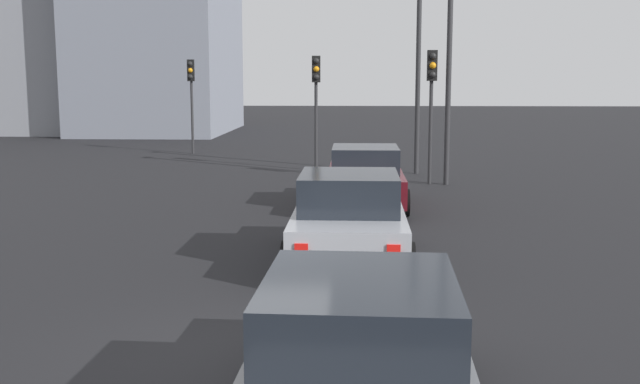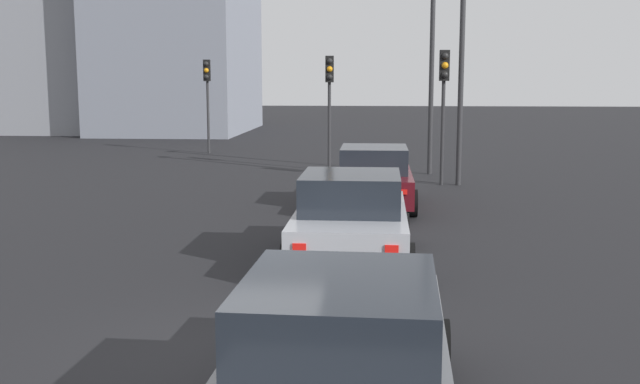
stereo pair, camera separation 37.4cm
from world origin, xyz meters
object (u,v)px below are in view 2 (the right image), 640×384
object	(u,v)px
street_lamp_far	(462,34)
traffic_light_near_left	(444,89)
traffic_light_far_left	(207,86)
car_grey_left_third	(341,359)
street_lamp_kerbside	(432,43)
car_silver_left_second	(351,219)
car_maroon_left_lead	(374,178)
traffic_light_near_right	(329,88)

from	to	relation	value
street_lamp_far	traffic_light_near_left	bearing A→B (deg)	93.64
traffic_light_far_left	car_grey_left_third	bearing A→B (deg)	13.47
street_lamp_kerbside	car_silver_left_second	bearing A→B (deg)	169.97
car_silver_left_second	traffic_light_near_left	world-z (taller)	traffic_light_near_left
car_silver_left_second	street_lamp_kerbside	world-z (taller)	street_lamp_kerbside
car_silver_left_second	street_lamp_kerbside	distance (m)	13.08
car_silver_left_second	car_grey_left_third	distance (m)	6.46
traffic_light_far_left	car_maroon_left_lead	bearing A→B (deg)	26.94
car_grey_left_third	traffic_light_far_left	world-z (taller)	traffic_light_far_left
car_grey_left_third	street_lamp_far	distance (m)	16.91
traffic_light_near_right	traffic_light_far_left	distance (m)	7.89
traffic_light_near_left	street_lamp_kerbside	xyz separation A→B (m)	(2.61, 0.19, 1.44)
traffic_light_near_left	street_lamp_far	xyz separation A→B (m)	(0.03, -0.50, 1.58)
traffic_light_near_left	traffic_light_far_left	xyz separation A→B (m)	(8.96, 9.18, -0.03)
car_maroon_left_lead	street_lamp_kerbside	world-z (taller)	street_lamp_kerbside
traffic_light_far_left	street_lamp_far	distance (m)	13.26
car_maroon_left_lead	car_grey_left_third	distance (m)	12.21
traffic_light_near_left	traffic_light_near_right	size ratio (longest dim) A/B	1.02
traffic_light_near_left	car_grey_left_third	bearing A→B (deg)	-11.80
car_maroon_left_lead	traffic_light_near_right	world-z (taller)	traffic_light_near_right
car_maroon_left_lead	traffic_light_near_left	bearing A→B (deg)	-26.45
car_maroon_left_lead	car_silver_left_second	size ratio (longest dim) A/B	1.03
car_grey_left_third	traffic_light_near_left	world-z (taller)	traffic_light_near_left
traffic_light_near_right	street_lamp_kerbside	bearing A→B (deg)	71.01
car_grey_left_third	street_lamp_far	bearing A→B (deg)	-7.54
car_silver_left_second	car_grey_left_third	xyz separation A→B (m)	(-6.45, -0.14, -0.03)
traffic_light_near_right	car_silver_left_second	bearing A→B (deg)	-1.47
street_lamp_kerbside	street_lamp_far	world-z (taller)	street_lamp_far
car_grey_left_third	car_maroon_left_lead	bearing A→B (deg)	0.99
street_lamp_kerbside	street_lamp_far	distance (m)	2.68
car_maroon_left_lead	street_lamp_far	world-z (taller)	street_lamp_far
car_silver_left_second	traffic_light_far_left	world-z (taller)	traffic_light_far_left
car_silver_left_second	traffic_light_near_left	xyz separation A→B (m)	(9.77, -2.38, 2.13)
car_silver_left_second	street_lamp_far	distance (m)	10.87
car_grey_left_third	traffic_light_near_right	distance (m)	19.74
car_maroon_left_lead	car_grey_left_third	bearing A→B (deg)	179.22
car_silver_left_second	traffic_light_far_left	distance (m)	20.03
car_maroon_left_lead	traffic_light_near_right	size ratio (longest dim) A/B	1.11
car_silver_left_second	street_lamp_far	world-z (taller)	street_lamp_far
car_grey_left_third	traffic_light_far_left	size ratio (longest dim) A/B	1.16
car_grey_left_third	traffic_light_far_left	bearing A→B (deg)	17.41
car_silver_left_second	car_maroon_left_lead	bearing A→B (deg)	-3.28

